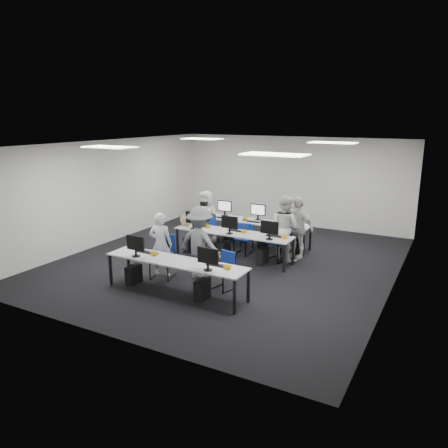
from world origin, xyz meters
The scene contains 23 objects.
room centered at (0.00, 0.00, 1.50)m, with size 9.00×9.02×3.00m.
ceiling_panels centered at (0.00, 0.00, 2.98)m, with size 5.20×4.60×0.02m.
desk_front centered at (0.00, -2.40, 0.68)m, with size 3.20×0.70×0.73m.
desk_mid centered at (0.00, 0.20, 0.68)m, with size 3.20×0.70×0.73m.
desk_back centered at (0.00, 1.60, 0.68)m, with size 3.20×0.70×0.73m.
equipment_front centered at (-0.19, -2.42, 0.36)m, with size 2.51×0.41×1.19m.
equipment_mid centered at (-0.19, 0.18, 0.36)m, with size 2.91×0.41×1.19m.
equipment_back centered at (0.19, 1.62, 0.36)m, with size 2.91×0.41×1.19m.
chair_0 centered at (-0.82, -1.75, 0.31)m, with size 0.60×0.63×0.99m.
chair_1 centered at (0.77, -1.72, 0.26)m, with size 0.49×0.52×0.83m.
chair_2 centered at (-1.22, 0.83, 0.30)m, with size 0.53×0.56×0.94m.
chair_3 centered at (0.06, 0.73, 0.26)m, with size 0.42×0.45×0.81m.
chair_4 centered at (1.05, 0.67, 0.31)m, with size 0.61×0.64×0.98m.
chair_5 centered at (-1.12, 0.96, 0.27)m, with size 0.56×0.58×0.87m.
chair_6 centered at (-0.04, 1.01, 0.26)m, with size 0.49×0.52×0.83m.
chair_7 centered at (1.16, 0.99, 0.27)m, with size 0.45×0.49×0.85m.
handbag centered at (-1.45, 0.19, 0.88)m, with size 0.38×0.24×0.31m, color #A27654.
student_0 centered at (-0.91, -1.68, 0.76)m, with size 0.55×0.36×1.52m, color silver.
student_1 centered at (1.20, 0.82, 0.85)m, with size 0.83×0.65×1.70m, color silver.
student_2 centered at (-1.29, 1.00, 0.79)m, with size 0.78×0.50×1.59m, color silver.
student_3 centered at (1.42, 1.11, 0.82)m, with size 0.97×0.40×1.65m, color silver.
photographer centered at (-0.01, -1.40, 0.84)m, with size 1.09×0.62×1.68m, color slate.
dslr_camera centered at (-0.01, -1.22, 1.74)m, with size 0.14×0.18×0.10m, color black.
Camera 1 is at (5.05, -9.51, 3.68)m, focal length 35.00 mm.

